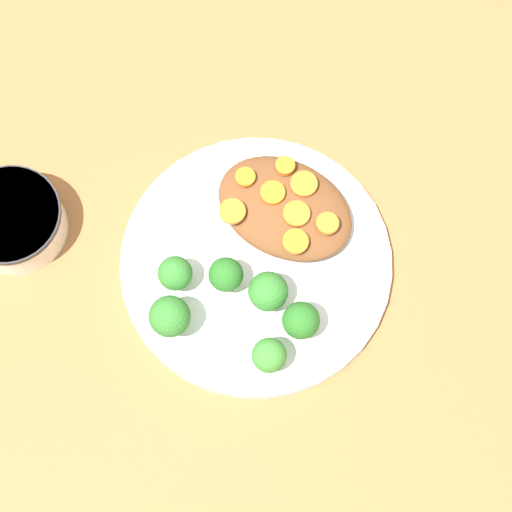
# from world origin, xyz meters

# --- Properties ---
(ground_plane) EXTENTS (4.00, 4.00, 0.00)m
(ground_plane) POSITION_xyz_m (0.00, 0.00, 0.00)
(ground_plane) COLOR #9E6638
(plate) EXTENTS (0.26, 0.26, 0.02)m
(plate) POSITION_xyz_m (0.00, 0.00, 0.01)
(plate) COLOR white
(plate) RESTS_ON ground_plane
(dip_bowl) EXTENTS (0.10, 0.10, 0.04)m
(dip_bowl) POSITION_xyz_m (0.23, 0.08, 0.02)
(dip_bowl) COLOR white
(dip_bowl) RESTS_ON ground_plane
(stew_mound) EXTENTS (0.14, 0.10, 0.03)m
(stew_mound) POSITION_xyz_m (0.00, -0.06, 0.03)
(stew_mound) COLOR brown
(stew_mound) RESTS_ON plate
(broccoli_floret_0) EXTENTS (0.03, 0.03, 0.05)m
(broccoli_floret_0) POSITION_xyz_m (0.01, 0.03, 0.04)
(broccoli_floret_0) COLOR #7FA85B
(broccoli_floret_0) RESTS_ON plate
(broccoli_floret_1) EXTENTS (0.03, 0.03, 0.04)m
(broccoli_floret_1) POSITION_xyz_m (0.05, 0.06, 0.04)
(broccoli_floret_1) COLOR #759E51
(broccoli_floret_1) RESTS_ON plate
(broccoli_floret_2) EXTENTS (0.04, 0.04, 0.05)m
(broccoli_floret_2) POSITION_xyz_m (-0.03, 0.03, 0.04)
(broccoli_floret_2) COLOR #7FA85B
(broccoli_floret_2) RESTS_ON plate
(broccoli_floret_3) EXTENTS (0.03, 0.03, 0.05)m
(broccoli_floret_3) POSITION_xyz_m (-0.06, 0.08, 0.04)
(broccoli_floret_3) COLOR #7FA85B
(broccoli_floret_3) RESTS_ON plate
(broccoli_floret_4) EXTENTS (0.04, 0.04, 0.06)m
(broccoli_floret_4) POSITION_xyz_m (0.04, 0.09, 0.05)
(broccoli_floret_4) COLOR #7FA85B
(broccoli_floret_4) RESTS_ON plate
(broccoli_floret_5) EXTENTS (0.03, 0.03, 0.05)m
(broccoli_floret_5) POSITION_xyz_m (-0.07, 0.04, 0.05)
(broccoli_floret_5) COLOR #759E51
(broccoli_floret_5) RESTS_ON plate
(carrot_slice_0) EXTENTS (0.03, 0.03, 0.00)m
(carrot_slice_0) POSITION_xyz_m (-0.01, -0.08, 0.05)
(carrot_slice_0) COLOR orange
(carrot_slice_0) RESTS_ON stew_mound
(carrot_slice_1) EXTENTS (0.02, 0.02, 0.01)m
(carrot_slice_1) POSITION_xyz_m (-0.05, -0.06, 0.05)
(carrot_slice_1) COLOR orange
(carrot_slice_1) RESTS_ON stew_mound
(carrot_slice_2) EXTENTS (0.03, 0.03, 0.00)m
(carrot_slice_2) POSITION_xyz_m (-0.02, -0.05, 0.05)
(carrot_slice_2) COLOR orange
(carrot_slice_2) RESTS_ON stew_mound
(carrot_slice_3) EXTENTS (0.02, 0.02, 0.01)m
(carrot_slice_3) POSITION_xyz_m (0.01, -0.06, 0.05)
(carrot_slice_3) COLOR orange
(carrot_slice_3) RESTS_ON stew_mound
(carrot_slice_4) EXTENTS (0.02, 0.02, 0.01)m
(carrot_slice_4) POSITION_xyz_m (0.02, -0.09, 0.05)
(carrot_slice_4) COLOR orange
(carrot_slice_4) RESTS_ON stew_mound
(carrot_slice_5) EXTENTS (0.02, 0.02, 0.00)m
(carrot_slice_5) POSITION_xyz_m (0.05, -0.06, 0.05)
(carrot_slice_5) COLOR orange
(carrot_slice_5) RESTS_ON stew_mound
(carrot_slice_6) EXTENTS (0.02, 0.02, 0.00)m
(carrot_slice_6) POSITION_xyz_m (-0.03, -0.03, 0.05)
(carrot_slice_6) COLOR orange
(carrot_slice_6) RESTS_ON stew_mound
(carrot_slice_7) EXTENTS (0.03, 0.03, 0.00)m
(carrot_slice_7) POSITION_xyz_m (0.04, -0.02, 0.05)
(carrot_slice_7) COLOR orange
(carrot_slice_7) RESTS_ON stew_mound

